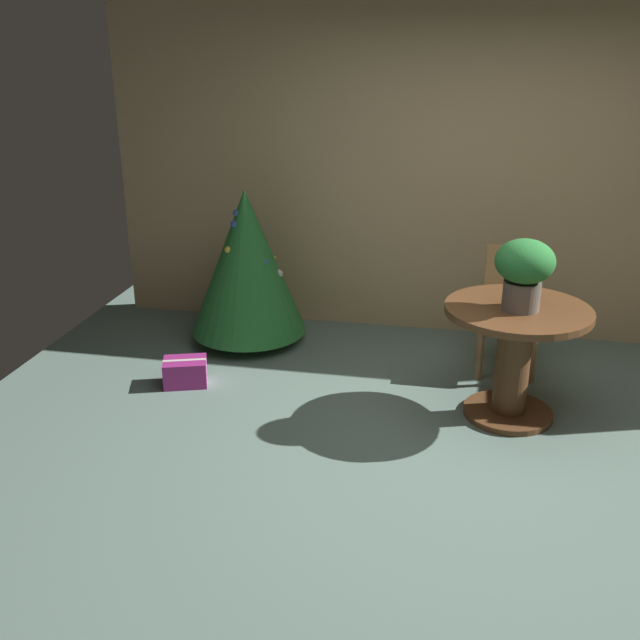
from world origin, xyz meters
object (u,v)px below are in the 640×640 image
(flower_vase, at_px, (524,269))
(wooden_chair_far, at_px, (509,302))
(holiday_tree, at_px, (247,262))
(gift_box_purple, at_px, (185,372))
(round_dining_table, at_px, (514,348))

(flower_vase, distance_m, wooden_chair_far, 0.96)
(holiday_tree, bearing_deg, wooden_chair_far, -3.10)
(flower_vase, distance_m, holiday_tree, 2.26)
(flower_vase, distance_m, gift_box_purple, 2.43)
(holiday_tree, bearing_deg, flower_vase, -24.62)
(wooden_chair_far, distance_m, gift_box_purple, 2.40)
(wooden_chair_far, relative_size, gift_box_purple, 2.55)
(wooden_chair_far, xyz_separation_m, holiday_tree, (-2.02, 0.11, 0.16))
(round_dining_table, relative_size, flower_vase, 2.06)
(round_dining_table, xyz_separation_m, wooden_chair_far, (0.00, 0.78, 0.03))
(round_dining_table, xyz_separation_m, gift_box_purple, (-2.24, 0.03, -0.39))
(round_dining_table, xyz_separation_m, holiday_tree, (-2.02, 0.89, 0.19))
(round_dining_table, height_order, flower_vase, flower_vase)
(wooden_chair_far, xyz_separation_m, gift_box_purple, (-2.24, -0.75, -0.42))
(holiday_tree, height_order, gift_box_purple, holiday_tree)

